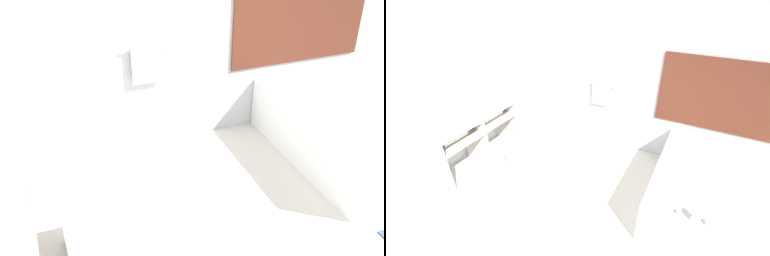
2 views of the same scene
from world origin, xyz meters
The scene contains 8 objects.
ground_plane centered at (0.00, 0.00, 0.00)m, with size 16.00×16.00×0.00m, color silver.
wall_back_with_blinds centered at (0.05, 2.23, 1.35)m, with size 7.40×0.13×2.70m.
wall_left_with_mirror centered at (-2.23, 0.01, 1.36)m, with size 0.08×7.40×2.70m.
vanity_counter centered at (-1.88, 0.61, 0.67)m, with size 0.61×1.55×0.91m.
sink_faucet centered at (-2.05, 0.82, 1.00)m, with size 0.09×0.04×0.18m.
bathtub centered at (1.53, 1.24, 0.33)m, with size 1.08×1.90×0.71m.
water_bottle_1 centered at (-1.69, 0.18, 1.03)m, with size 0.07×0.07×0.25m.
waste_bin centered at (-1.26, 0.86, 0.13)m, with size 0.28×0.28×0.26m.
Camera 2 is at (1.31, -1.78, 2.81)m, focal length 24.00 mm.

